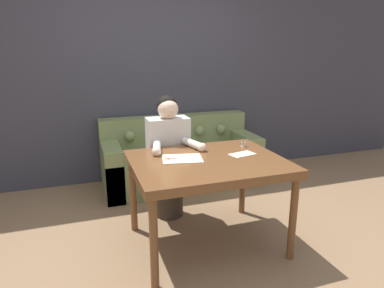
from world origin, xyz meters
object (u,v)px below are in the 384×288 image
Objects in this scene: dining_table at (207,168)px; thread_spool at (243,144)px; person at (169,158)px; scissors at (174,159)px; couch at (180,160)px.

dining_table is 27.43× the size of thread_spool.
scissors is at bearing -99.81° from person.
scissors is 5.39× the size of thread_spool.
couch is (0.19, 1.42, -0.39)m from dining_table.
person is 0.74m from thread_spool.
scissors is (-0.09, -0.51, 0.16)m from person.
person is 0.54m from scissors.
dining_table is 0.65× the size of couch.
thread_spool reaches higher than scissors.
couch is at bearing 102.63° from thread_spool.
couch reaches higher than dining_table.
couch is 41.94× the size of thread_spool.
couch is at bearing 66.09° from person.
scissors reaches higher than dining_table.
person is 27.12× the size of thread_spool.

